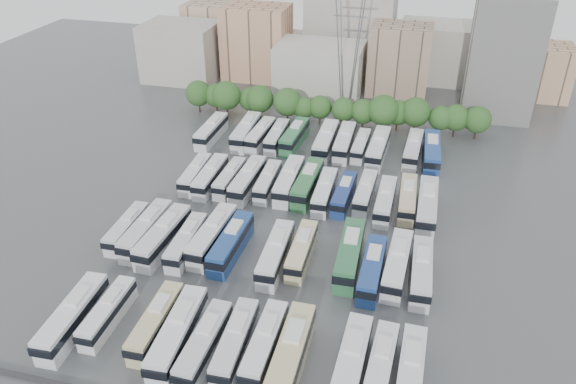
% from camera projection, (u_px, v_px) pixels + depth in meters
% --- Properties ---
extents(ground, '(220.00, 220.00, 0.00)m').
position_uv_depth(ground, '(277.00, 235.00, 84.50)').
color(ground, '#424447').
rests_on(ground, ground).
extents(tree_line, '(64.82, 7.54, 8.08)m').
position_uv_depth(tree_line, '(328.00, 106.00, 117.42)').
color(tree_line, black).
rests_on(tree_line, ground).
extents(city_buildings, '(102.00, 35.00, 20.00)m').
position_uv_depth(city_buildings, '(324.00, 47.00, 141.93)').
color(city_buildings, '#9E998E').
rests_on(city_buildings, ground).
extents(apartment_tower, '(14.00, 14.00, 26.00)m').
position_uv_depth(apartment_tower, '(504.00, 56.00, 118.84)').
color(apartment_tower, silver).
rests_on(apartment_tower, ground).
extents(electricity_pylon, '(9.00, 6.91, 33.83)m').
position_uv_depth(electricity_pylon, '(350.00, 28.00, 116.18)').
color(electricity_pylon, slate).
rests_on(electricity_pylon, ground).
extents(bus_r0_s1, '(3.37, 13.09, 4.07)m').
position_uv_depth(bus_r0_s1, '(73.00, 316.00, 66.62)').
color(bus_r0_s1, white).
rests_on(bus_r0_s1, ground).
extents(bus_r0_s2, '(2.52, 10.89, 3.41)m').
position_uv_depth(bus_r0_s2, '(108.00, 312.00, 67.70)').
color(bus_r0_s2, white).
rests_on(bus_r0_s2, ground).
extents(bus_r0_s4, '(2.85, 11.78, 3.68)m').
position_uv_depth(bus_r0_s4, '(156.00, 322.00, 66.12)').
color(bus_r0_s4, '#C7BB88').
rests_on(bus_r0_s4, ground).
extents(bus_r0_s5, '(3.57, 13.40, 4.16)m').
position_uv_depth(bus_r0_s5, '(178.00, 333.00, 64.17)').
color(bus_r0_s5, silver).
rests_on(bus_r0_s5, ground).
extents(bus_r0_s6, '(2.84, 11.95, 3.73)m').
position_uv_depth(bus_r0_s6, '(204.00, 344.00, 63.07)').
color(bus_r0_s6, silver).
rests_on(bus_r0_s6, ground).
extents(bus_r0_s7, '(3.01, 11.94, 3.72)m').
position_uv_depth(bus_r0_s7, '(235.00, 342.00, 63.31)').
color(bus_r0_s7, silver).
rests_on(bus_r0_s7, ground).
extents(bus_r0_s8, '(2.61, 11.88, 3.73)m').
position_uv_depth(bus_r0_s8, '(265.00, 344.00, 63.04)').
color(bus_r0_s8, silver).
rests_on(bus_r0_s8, ground).
extents(bus_r0_s9, '(3.03, 13.48, 4.22)m').
position_uv_depth(bus_r0_s9, '(291.00, 354.00, 61.42)').
color(bus_r0_s9, '#C8BB8A').
rests_on(bus_r0_s9, ground).
extents(bus_r0_s11, '(3.19, 13.11, 4.09)m').
position_uv_depth(bus_r0_s11, '(351.00, 365.00, 60.18)').
color(bus_r0_s11, silver).
rests_on(bus_r0_s11, ground).
extents(bus_r0_s12, '(3.10, 11.66, 3.62)m').
position_uv_depth(bus_r0_s12, '(380.00, 367.00, 60.25)').
color(bus_r0_s12, silver).
rests_on(bus_r0_s12, ground).
extents(bus_r0_s13, '(2.97, 12.29, 3.84)m').
position_uv_depth(bus_r0_s13, '(410.00, 375.00, 59.22)').
color(bus_r0_s13, silver).
rests_on(bus_r0_s13, ground).
extents(bus_r1_s0, '(2.67, 11.05, 3.45)m').
position_uv_depth(bus_r1_s0, '(127.00, 228.00, 83.20)').
color(bus_r1_s0, silver).
rests_on(bus_r1_s0, ground).
extents(bus_r1_s1, '(2.91, 12.90, 4.04)m').
position_uv_depth(bus_r1_s1, '(146.00, 230.00, 82.24)').
color(bus_r1_s1, silver).
rests_on(bus_r1_s1, ground).
extents(bus_r1_s2, '(3.44, 13.28, 4.13)m').
position_uv_depth(bus_r1_s2, '(163.00, 236.00, 80.81)').
color(bus_r1_s2, silver).
rests_on(bus_r1_s2, ground).
extents(bus_r1_s3, '(2.88, 11.59, 3.61)m').
position_uv_depth(bus_r1_s3, '(187.00, 242.00, 80.06)').
color(bus_r1_s3, silver).
rests_on(bus_r1_s3, ground).
extents(bus_r1_s4, '(3.37, 13.17, 4.10)m').
position_uv_depth(bus_r1_s4, '(212.00, 235.00, 81.03)').
color(bus_r1_s4, silver).
rests_on(bus_r1_s4, ground).
extents(bus_r1_s5, '(3.02, 12.69, 3.96)m').
position_uv_depth(bus_r1_s5, '(231.00, 243.00, 79.50)').
color(bus_r1_s5, navy).
rests_on(bus_r1_s5, ground).
extents(bus_r1_s7, '(3.16, 12.70, 3.96)m').
position_uv_depth(bus_r1_s7, '(276.00, 253.00, 77.37)').
color(bus_r1_s7, silver).
rests_on(bus_r1_s7, ground).
extents(bus_r1_s8, '(2.68, 11.53, 3.61)m').
position_uv_depth(bus_r1_s8, '(302.00, 250.00, 78.34)').
color(bus_r1_s8, beige).
rests_on(bus_r1_s8, ground).
extents(bus_r1_s10, '(3.33, 13.53, 4.22)m').
position_uv_depth(bus_r1_s10, '(350.00, 254.00, 77.10)').
color(bus_r1_s10, '#2C683E').
rests_on(bus_r1_s10, ground).
extents(bus_r1_s11, '(2.76, 12.19, 3.82)m').
position_uv_depth(bus_r1_s11, '(372.00, 269.00, 74.54)').
color(bus_r1_s11, navy).
rests_on(bus_r1_s11, ground).
extents(bus_r1_s12, '(3.35, 12.86, 4.00)m').
position_uv_depth(bus_r1_s12, '(397.00, 264.00, 75.33)').
color(bus_r1_s12, silver).
rests_on(bus_r1_s12, ground).
extents(bus_r1_s13, '(2.98, 12.46, 3.89)m').
position_uv_depth(bus_r1_s13, '(421.00, 271.00, 74.04)').
color(bus_r1_s13, silver).
rests_on(bus_r1_s13, ground).
extents(bus_r2_s1, '(2.98, 11.36, 3.53)m').
position_uv_depth(bus_r2_s1, '(195.00, 174.00, 97.41)').
color(bus_r2_s1, silver).
rests_on(bus_r2_s1, ground).
extents(bus_r2_s2, '(2.79, 12.01, 3.76)m').
position_uv_depth(bus_r2_s2, '(211.00, 176.00, 96.50)').
color(bus_r2_s2, silver).
rests_on(bus_r2_s2, ground).
extents(bus_r2_s3, '(2.61, 11.07, 3.46)m').
position_uv_depth(bus_r2_s3, '(230.00, 178.00, 96.30)').
color(bus_r2_s3, silver).
rests_on(bus_r2_s3, ground).
extents(bus_r2_s4, '(3.09, 12.82, 4.00)m').
position_uv_depth(bus_r2_s4, '(248.00, 180.00, 95.18)').
color(bus_r2_s4, silver).
rests_on(bus_r2_s4, ground).
extents(bus_r2_s5, '(2.77, 11.22, 3.50)m').
position_uv_depth(bus_r2_s5, '(268.00, 181.00, 95.19)').
color(bus_r2_s5, silver).
rests_on(bus_r2_s5, ground).
extents(bus_r2_s6, '(3.13, 13.08, 4.09)m').
position_uv_depth(bus_r2_s6, '(289.00, 180.00, 94.93)').
color(bus_r2_s6, silver).
rests_on(bus_r2_s6, ground).
extents(bus_r2_s7, '(3.16, 13.23, 4.13)m').
position_uv_depth(bus_r2_s7, '(307.00, 183.00, 94.09)').
color(bus_r2_s7, '#2E6C3B').
rests_on(bus_r2_s7, ground).
extents(bus_r2_s8, '(2.83, 11.88, 3.71)m').
position_uv_depth(bus_r2_s8, '(325.00, 191.00, 92.10)').
color(bus_r2_s8, silver).
rests_on(bus_r2_s8, ground).
extents(bus_r2_s9, '(2.76, 11.23, 3.50)m').
position_uv_depth(bus_r2_s9, '(344.00, 194.00, 91.66)').
color(bus_r2_s9, navy).
rests_on(bus_r2_s9, ground).
extents(bus_r2_s10, '(2.80, 11.40, 3.56)m').
position_uv_depth(bus_r2_s10, '(365.00, 192.00, 92.01)').
color(bus_r2_s10, silver).
rests_on(bus_r2_s10, ground).
extents(bus_r2_s11, '(2.69, 11.89, 3.72)m').
position_uv_depth(bus_r2_s11, '(385.00, 201.00, 89.57)').
color(bus_r2_s11, silver).
rests_on(bus_r2_s11, ground).
extents(bus_r2_s12, '(2.96, 12.03, 3.75)m').
position_uv_depth(bus_r2_s12, '(407.00, 198.00, 90.14)').
color(bus_r2_s12, '#CEB98D').
rests_on(bus_r2_s12, ground).
extents(bus_r2_s13, '(3.00, 13.69, 4.29)m').
position_uv_depth(bus_r2_s13, '(427.00, 205.00, 87.81)').
color(bus_r2_s13, silver).
rests_on(bus_r2_s13, ground).
extents(bus_r3_s0, '(2.82, 12.59, 3.94)m').
position_uv_depth(bus_r3_s0, '(211.00, 131.00, 112.45)').
color(bus_r3_s0, silver).
rests_on(bus_r3_s0, ground).
extents(bus_r3_s2, '(3.23, 13.32, 4.16)m').
position_uv_depth(bus_r3_s2, '(246.00, 131.00, 111.92)').
color(bus_r3_s2, silver).
rests_on(bus_r3_s2, ground).
extents(bus_r3_s3, '(3.15, 11.97, 3.72)m').
position_uv_depth(bus_r3_s3, '(261.00, 134.00, 111.21)').
color(bus_r3_s3, silver).
rests_on(bus_r3_s3, ground).
extents(bus_r3_s4, '(2.67, 11.61, 3.63)m').
position_uv_depth(bus_r3_s4, '(277.00, 136.00, 110.57)').
color(bus_r3_s4, silver).
rests_on(bus_r3_s4, ground).
extents(bus_r3_s5, '(3.35, 12.72, 3.95)m').
position_uv_depth(bus_r3_s5, '(295.00, 136.00, 110.32)').
color(bus_r3_s5, '#317247').
rests_on(bus_r3_s5, ground).
extents(bus_r3_s7, '(3.16, 13.74, 4.30)m').
position_uv_depth(bus_r3_s7, '(326.00, 141.00, 108.06)').
color(bus_r3_s7, silver).
rests_on(bus_r3_s7, ground).
extents(bus_r3_s8, '(3.06, 13.03, 4.07)m').
position_uv_depth(bus_r3_s8, '(344.00, 142.00, 107.87)').
color(bus_r3_s8, silver).
rests_on(bus_r3_s8, ground).
extents(bus_r3_s9, '(2.63, 10.84, 3.38)m').
position_uv_depth(bus_r3_s9, '(361.00, 145.00, 107.30)').
color(bus_r3_s9, silver).
rests_on(bus_r3_s9, ground).
extents(bus_r3_s10, '(3.47, 13.62, 4.24)m').
position_uv_depth(bus_r3_s10, '(378.00, 148.00, 105.53)').
color(bus_r3_s10, silver).
rests_on(bus_r3_s10, ground).
extents(bus_r3_s12, '(3.29, 12.73, 3.96)m').
position_uv_depth(bus_r3_s12, '(413.00, 149.00, 105.30)').
color(bus_r3_s12, silver).
rests_on(bus_r3_s12, ground).
extents(bus_r3_s13, '(3.48, 13.65, 4.25)m').
position_uv_depth(bus_r3_s13, '(432.00, 152.00, 103.94)').
color(bus_r3_s13, navy).
rests_on(bus_r3_s13, ground).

